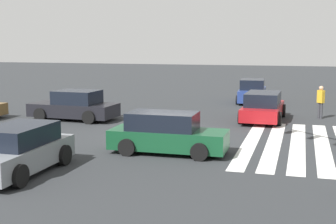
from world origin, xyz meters
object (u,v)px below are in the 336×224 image
car_4 (167,134)px  car_0 (19,150)px  traffic_signal_mast (289,4)px  car_2 (252,92)px  pedestrian (321,100)px  car_1 (75,106)px  car_3 (263,107)px

car_4 → car_0: bearing=-134.1°
traffic_signal_mast → car_0: (-1.72, 8.09, -4.47)m
car_0 → car_2: (20.00, -5.22, 0.01)m
traffic_signal_mast → pedestrian: traffic_signal_mast is taller
car_1 → car_0: bearing=110.2°
car_1 → car_2: 13.10m
car_3 → car_4: 8.99m
car_1 → car_2: size_ratio=1.07×
car_2 → pedestrian: (-6.03, -4.31, 0.27)m
car_0 → pedestrian: bearing=145.7°
car_1 → traffic_signal_mast: bearing=146.3°
car_4 → car_1: bearing=138.4°
traffic_signal_mast → pedestrian: (12.25, -1.44, -4.19)m
traffic_signal_mast → car_0: size_ratio=1.63×
traffic_signal_mast → car_4: size_ratio=1.57×
car_3 → pedestrian: (1.50, -2.95, 0.28)m
car_4 → pedestrian: 11.59m
car_3 → car_4: size_ratio=1.10×
traffic_signal_mast → car_3: size_ratio=1.42×
car_0 → car_2: car_2 is taller
car_0 → car_4: bearing=136.6°
traffic_signal_mast → car_3: (10.75, 1.51, -4.48)m
traffic_signal_mast → car_1: 14.65m
traffic_signal_mast → car_2: size_ratio=1.56×
traffic_signal_mast → car_4: traffic_signal_mast is taller
traffic_signal_mast → car_0: 9.40m
car_2 → car_1: bearing=136.7°
car_1 → car_2: (10.05, -8.40, 0.02)m
car_0 → car_3: size_ratio=0.87×
traffic_signal_mast → car_2: bearing=-36.1°
car_2 → car_4: 16.13m
traffic_signal_mast → pedestrian: 13.02m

